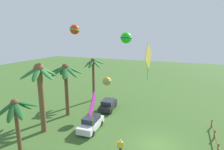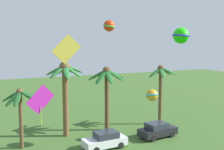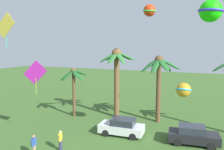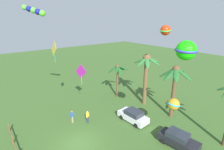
{
  "view_description": "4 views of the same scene",
  "coord_description": "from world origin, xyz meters",
  "views": [
    {
      "loc": [
        -16.27,
        -2.04,
        10.4
      ],
      "look_at": [
        0.65,
        4.9,
        6.44
      ],
      "focal_mm": 29.44,
      "sensor_mm": 36.0,
      "label": 1
    },
    {
      "loc": [
        -8.96,
        -14.95,
        9.55
      ],
      "look_at": [
        -0.18,
        4.5,
        6.98
      ],
      "focal_mm": 44.76,
      "sensor_mm": 36.0,
      "label": 2
    },
    {
      "loc": [
        7.0,
        -10.59,
        7.81
      ],
      "look_at": [
        0.69,
        4.44,
        5.73
      ],
      "focal_mm": 36.02,
      "sensor_mm": 36.0,
      "label": 3
    },
    {
      "loc": [
        13.48,
        -6.11,
        12.23
      ],
      "look_at": [
        -0.96,
        5.09,
        6.2
      ],
      "focal_mm": 27.39,
      "sensor_mm": 36.0,
      "label": 4
    }
  ],
  "objects": [
    {
      "name": "kite_diamond_5",
      "position": [
        -5.78,
        3.71,
        5.66
      ],
      "size": [
        1.98,
        0.55,
        2.83
      ],
      "color": "#BA22AD"
    },
    {
      "name": "palm_tree_1",
      "position": [
        2.66,
        12.1,
        5.28
      ],
      "size": [
        4.08,
        4.22,
        6.93
      ],
      "color": "brown",
      "rests_on": "ground"
    },
    {
      "name": "palm_tree_2",
      "position": [
        -6.41,
        10.4,
        4.25
      ],
      "size": [
        3.14,
        3.15,
        5.48
      ],
      "color": "brown",
      "rests_on": "ground"
    },
    {
      "name": "spectator_1",
      "position": [
        -2.77,
        2.7,
        0.81
      ],
      "size": [
        0.37,
        0.51,
        1.59
      ],
      "color": "#2D3351",
      "rests_on": "ground"
    },
    {
      "name": "parked_car_0",
      "position": [
        0.42,
        7.36,
        0.75
      ],
      "size": [
        4.01,
        1.96,
        1.51
      ],
      "color": "silver",
      "rests_on": "ground"
    },
    {
      "name": "palm_tree_0",
      "position": [
        -1.91,
        12.01,
        5.54
      ],
      "size": [
        3.95,
        3.88,
        7.61
      ],
      "color": "brown",
      "rests_on": "ground"
    },
    {
      "name": "kite_diamond_4",
      "position": [
        -4.88,
        0.19,
        9.11
      ],
      "size": [
        1.67,
        0.19,
        2.33
      ],
      "color": "gold"
    },
    {
      "name": "kite_ball_2",
      "position": [
        7.11,
        5.56,
        10.08
      ],
      "size": [
        1.84,
        1.83,
        1.44
      ],
      "color": "#18E00B"
    },
    {
      "name": "kite_ball_3",
      "position": [
        2.03,
        10.07,
        11.06
      ],
      "size": [
        1.65,
        1.65,
        1.1
      ],
      "color": "red"
    },
    {
      "name": "spectator_0",
      "position": [
        -3.99,
        1.25,
        0.81
      ],
      "size": [
        0.3,
        0.54,
        1.59
      ],
      "color": "gray",
      "rests_on": "ground"
    },
    {
      "name": "kite_ball_1",
      "position": [
        5.47,
        7.62,
        4.41
      ],
      "size": [
        1.33,
        1.32,
        1.15
      ],
      "color": "#C68D1E"
    },
    {
      "name": "parked_car_1",
      "position": [
        6.32,
        7.83,
        0.75
      ],
      "size": [
        4.07,
        2.15,
        1.51
      ],
      "color": "black",
      "rests_on": "ground"
    }
  ]
}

